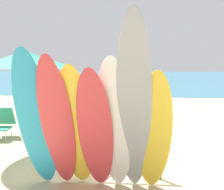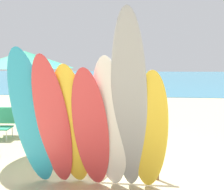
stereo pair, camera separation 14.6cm
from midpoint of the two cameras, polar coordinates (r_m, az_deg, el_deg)
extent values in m
plane|color=#D3BC8C|center=(18.43, 4.35, 1.01)|extent=(60.00, 60.00, 0.00)
cube|color=teal|center=(34.88, 5.34, 4.00)|extent=(60.00, 40.00, 0.02)
cylinder|color=brown|center=(4.94, -14.21, -13.68)|extent=(0.07, 0.07, 0.55)
cylinder|color=brown|center=(4.66, 10.95, -14.87)|extent=(0.07, 0.07, 0.55)
cylinder|color=brown|center=(4.60, -2.04, -11.40)|extent=(2.17, 0.06, 0.06)
ellipsoid|color=#289EC6|center=(4.04, -16.22, -5.95)|extent=(0.57, 0.93, 2.24)
ellipsoid|color=#D13D42|center=(3.93, -11.75, -6.85)|extent=(0.50, 0.99, 2.15)
ellipsoid|color=yellow|center=(3.94, -7.70, -7.70)|extent=(0.56, 0.92, 2.02)
ellipsoid|color=#D13D42|center=(3.84, -3.54, -8.38)|extent=(0.57, 0.90, 1.97)
ellipsoid|color=white|center=(3.80, 0.77, -7.37)|extent=(0.59, 0.90, 2.12)
ellipsoid|color=#999EA3|center=(3.60, 5.04, -3.67)|extent=(0.54, 1.17, 2.68)
ellipsoid|color=yellow|center=(3.84, 9.51, -8.73)|extent=(0.52, 0.79, 1.94)
cylinder|color=brown|center=(10.16, 7.13, -2.06)|extent=(0.11, 0.11, 0.75)
cylinder|color=brown|center=(10.07, 5.44, -2.12)|extent=(0.11, 0.11, 0.75)
cube|color=#DB333D|center=(10.07, 6.31, -0.31)|extent=(0.41, 0.25, 0.18)
cube|color=silver|center=(10.03, 6.34, 1.71)|extent=(0.43, 0.30, 0.59)
sphere|color=brown|center=(10.00, 6.37, 4.00)|extent=(0.21, 0.21, 0.21)
cylinder|color=brown|center=(10.10, 7.70, 1.91)|extent=(0.09, 0.09, 0.53)
cylinder|color=brown|center=(9.96, 4.97, 1.87)|extent=(0.09, 0.09, 0.53)
cylinder|color=brown|center=(11.73, 0.85, -0.54)|extent=(0.13, 0.13, 0.84)
cylinder|color=brown|center=(11.53, 2.22, -0.69)|extent=(0.13, 0.13, 0.84)
cube|color=silver|center=(11.58, 1.54, 1.11)|extent=(0.45, 0.28, 0.20)
cube|color=silver|center=(11.55, 1.55, 3.05)|extent=(0.49, 0.42, 0.65)
sphere|color=brown|center=(11.52, 1.55, 5.26)|extent=(0.24, 0.24, 0.24)
cylinder|color=brown|center=(11.71, 0.46, 3.29)|extent=(0.10, 0.10, 0.58)
cylinder|color=brown|center=(11.38, 2.67, 3.17)|extent=(0.10, 0.10, 0.58)
cylinder|color=#9E704C|center=(12.55, 2.75, -0.22)|extent=(0.11, 0.11, 0.75)
cylinder|color=#9E704C|center=(12.51, 4.16, -0.25)|extent=(0.11, 0.11, 0.75)
cube|color=#B23399|center=(12.49, 3.47, 1.21)|extent=(0.41, 0.25, 0.18)
cube|color=#2D4CB2|center=(12.46, 3.48, 2.83)|extent=(0.41, 0.24, 0.59)
sphere|color=#9E704C|center=(12.43, 3.50, 4.68)|extent=(0.21, 0.21, 0.21)
cylinder|color=#9E704C|center=(12.49, 2.35, 3.00)|extent=(0.09, 0.09, 0.52)
cylinder|color=#9E704C|center=(12.42, 4.62, 2.96)|extent=(0.09, 0.09, 0.52)
cylinder|color=brown|center=(6.58, -9.52, -7.00)|extent=(0.12, 0.12, 0.82)
cylinder|color=brown|center=(6.89, -10.59, -6.38)|extent=(0.12, 0.12, 0.82)
cube|color=#2D4CB2|center=(6.66, -10.14, -3.82)|extent=(0.44, 0.27, 0.20)
cube|color=black|center=(6.60, -10.21, -0.53)|extent=(0.43, 0.47, 0.64)
sphere|color=brown|center=(6.55, -10.30, 3.24)|extent=(0.23, 0.23, 0.23)
cylinder|color=brown|center=(6.34, -9.32, -0.50)|extent=(0.10, 0.10, 0.57)
cylinder|color=brown|center=(6.84, -11.05, 0.03)|extent=(0.10, 0.10, 0.57)
cylinder|color=tan|center=(8.32, -10.38, -4.08)|extent=(0.12, 0.12, 0.80)
cylinder|color=tan|center=(8.14, -12.31, -4.37)|extent=(0.12, 0.12, 0.80)
cube|color=#33A36B|center=(8.17, -11.39, -1.93)|extent=(0.43, 0.26, 0.19)
cube|color=black|center=(8.12, -11.46, 0.69)|extent=(0.43, 0.45, 0.62)
sphere|color=tan|center=(8.08, -11.53, 3.67)|extent=(0.22, 0.22, 0.22)
cylinder|color=tan|center=(8.26, -9.93, 1.08)|extent=(0.10, 0.10, 0.55)
cylinder|color=tan|center=(7.98, -13.05, 0.78)|extent=(0.10, 0.10, 0.55)
cylinder|color=#B7B7BC|center=(7.21, -21.84, -8.37)|extent=(0.02, 0.02, 0.28)
cylinder|color=#B7B7BC|center=(7.55, -20.71, -7.63)|extent=(0.02, 0.02, 0.28)
cube|color=#2D9370|center=(7.42, -22.83, -6.74)|extent=(0.54, 0.49, 0.03)
cube|color=#2D9370|center=(7.67, -21.89, -4.23)|extent=(0.52, 0.30, 0.51)
cylinder|color=silver|center=(5.97, -17.71, -2.08)|extent=(0.04, 0.04, 2.17)
cone|color=#2D9370|center=(5.89, -18.09, 7.51)|extent=(2.10, 2.10, 0.37)
camera|label=1|loc=(0.07, -89.36, 0.08)|focal=41.24mm
camera|label=2|loc=(0.07, 90.64, -0.08)|focal=41.24mm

